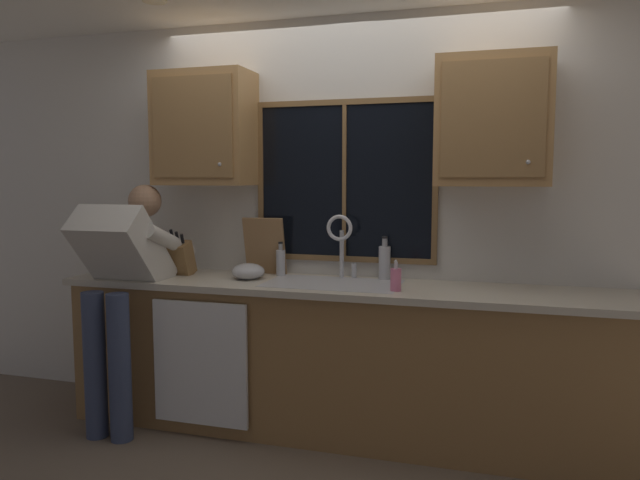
{
  "coord_description": "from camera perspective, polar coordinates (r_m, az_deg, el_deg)",
  "views": [
    {
      "loc": [
        0.88,
        -3.68,
        1.54
      ],
      "look_at": [
        -0.11,
        -0.3,
        1.18
      ],
      "focal_mm": 33.41,
      "sensor_mm": 36.0,
      "label": 1
    }
  ],
  "objects": [
    {
      "name": "knife_block",
      "position": [
        3.95,
        -13.09,
        -1.72
      ],
      "size": [
        0.12,
        0.18,
        0.32
      ],
      "color": "olive",
      "rests_on": "countertop"
    },
    {
      "name": "cutting_board",
      "position": [
        3.89,
        -5.33,
        -0.59
      ],
      "size": [
        0.27,
        0.1,
        0.37
      ],
      "primitive_type": "cube",
      "rotation": [
        0.21,
        0.0,
        0.0
      ],
      "color": "#997047",
      "rests_on": "countertop"
    },
    {
      "name": "window_frame_left",
      "position": [
        3.95,
        -5.69,
        5.62
      ],
      "size": [
        0.03,
        0.02,
        0.95
      ],
      "primitive_type": "cube",
      "color": "brown"
    },
    {
      "name": "faucet",
      "position": [
        3.69,
        2.07,
        0.16
      ],
      "size": [
        0.18,
        0.09,
        0.4
      ],
      "color": "silver",
      "rests_on": "countertop"
    },
    {
      "name": "dishwasher_front",
      "position": [
        3.65,
        -11.43,
        -11.52
      ],
      "size": [
        0.6,
        0.02,
        0.74
      ],
      "primitive_type": "cube",
      "color": "white"
    },
    {
      "name": "lower_cabinet_run",
      "position": [
        3.67,
        1.73,
        -11.57
      ],
      "size": [
        3.33,
        0.58,
        0.88
      ],
      "primitive_type": "cube",
      "color": "olive",
      "rests_on": "floor"
    },
    {
      "name": "ceiling_downlight_left",
      "position": [
        3.74,
        -15.56,
        21.2
      ],
      "size": [
        0.14,
        0.14,
        0.01
      ],
      "primitive_type": "cylinder",
      "color": "#FFEAB2"
    },
    {
      "name": "back_wall",
      "position": [
        3.85,
        3.08,
        1.91
      ],
      "size": [
        5.73,
        0.12,
        2.55
      ],
      "primitive_type": "cube",
      "color": "silver",
      "rests_on": "floor"
    },
    {
      "name": "countertop",
      "position": [
        3.54,
        1.67,
        -4.55
      ],
      "size": [
        3.39,
        0.62,
        0.04
      ],
      "primitive_type": "cube",
      "color": "beige",
      "rests_on": "lower_cabinet_run"
    },
    {
      "name": "sink",
      "position": [
        3.57,
        1.21,
        -5.73
      ],
      "size": [
        0.8,
        0.46,
        0.21
      ],
      "color": "#B7B7BC",
      "rests_on": "lower_cabinet_run"
    },
    {
      "name": "window_frame_top",
      "position": [
        3.8,
        2.39,
        13.07
      ],
      "size": [
        1.17,
        0.02,
        0.04
      ],
      "primitive_type": "cube",
      "color": "brown"
    },
    {
      "name": "person_standing",
      "position": [
        3.82,
        -18.45,
        -3.45
      ],
      "size": [
        0.53,
        0.71,
        1.5
      ],
      "color": "#384260",
      "rests_on": "floor"
    },
    {
      "name": "window_frame_right",
      "position": [
        3.68,
        11.01,
        5.52
      ],
      "size": [
        0.03,
        0.02,
        0.95
      ],
      "primitive_type": "cube",
      "color": "brown"
    },
    {
      "name": "window_mullion_center",
      "position": [
        3.77,
        2.35,
        5.63
      ],
      "size": [
        0.02,
        0.02,
        0.95
      ],
      "primitive_type": "cube",
      "color": "brown"
    },
    {
      "name": "mixing_bowl",
      "position": [
        3.74,
        -6.89,
        -3.02
      ],
      "size": [
        0.2,
        0.2,
        0.1
      ],
      "primitive_type": "ellipsoid",
      "color": "#B7B7BC",
      "rests_on": "countertop"
    },
    {
      "name": "window_frame_bottom",
      "position": [
        3.81,
        2.33,
        -1.8
      ],
      "size": [
        1.17,
        0.02,
        0.04
      ],
      "primitive_type": "cube",
      "color": "brown"
    },
    {
      "name": "upper_cabinet_left",
      "position": [
        3.96,
        -11.0,
        10.39
      ],
      "size": [
        0.62,
        0.36,
        0.72
      ],
      "color": "#A87A47"
    },
    {
      "name": "bottle_tall_clear",
      "position": [
        3.7,
        6.2,
        -2.08
      ],
      "size": [
        0.07,
        0.07,
        0.27
      ],
      "color": "#B7B7BC",
      "rests_on": "countertop"
    },
    {
      "name": "upper_cabinet_right",
      "position": [
        3.52,
        16.22,
        10.84
      ],
      "size": [
        0.62,
        0.36,
        0.72
      ],
      "color": "#A87A47"
    },
    {
      "name": "bottle_green_glass",
      "position": [
        3.84,
        -3.79,
        -2.09
      ],
      "size": [
        0.06,
        0.06,
        0.22
      ],
      "color": "#B7B7BC",
      "rests_on": "countertop"
    },
    {
      "name": "soap_dispenser",
      "position": [
        3.34,
        7.27,
        -3.73
      ],
      "size": [
        0.06,
        0.07,
        0.18
      ],
      "color": "pink",
      "rests_on": "countertop"
    },
    {
      "name": "window_glass",
      "position": [
        3.78,
        2.4,
        5.63
      ],
      "size": [
        1.1,
        0.02,
        0.95
      ],
      "primitive_type": "cube",
      "color": "black"
    }
  ]
}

